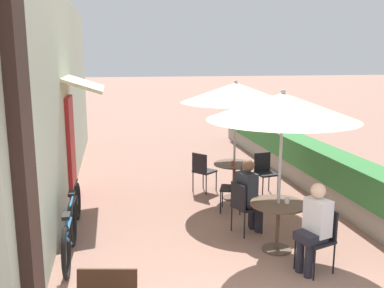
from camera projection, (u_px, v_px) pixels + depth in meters
cafe_facade_wall at (63, 95)px, 8.87m from camera, size 0.98×11.71×4.20m
planter_hedge at (297, 157)px, 10.17m from camera, size 0.60×10.71×1.01m
patio_table_near at (278, 215)px, 6.37m from camera, size 0.84×0.84×0.74m
patio_umbrella_near at (283, 106)px, 6.04m from camera, size 2.18×2.18×2.43m
cafe_chair_near_left at (320, 235)px, 5.77m from camera, size 0.51×0.51×0.87m
seated_patron_near_left at (314, 224)px, 5.68m from camera, size 0.48×0.43×1.25m
cafe_chair_near_right at (243, 204)px, 6.99m from camera, size 0.51×0.51×0.87m
seated_patron_near_right at (249, 193)px, 7.01m from camera, size 0.48×0.43×1.25m
coffee_cup_near at (287, 200)px, 6.32m from camera, size 0.07×0.07×0.09m
patio_table_mid at (234, 172)px, 8.73m from camera, size 0.84×0.84×0.74m
patio_umbrella_mid at (236, 93)px, 8.41m from camera, size 2.18×2.18×2.43m
cafe_chair_mid_left at (235, 185)px, 8.00m from camera, size 0.51×0.51×0.87m
cafe_chair_mid_right at (265, 170)px, 9.07m from camera, size 0.46×0.46×0.87m
cafe_chair_mid_back at (203, 169)px, 9.15m from camera, size 0.56×0.56×0.87m
coffee_cup_mid at (233, 163)px, 8.54m from camera, size 0.07×0.07×0.09m
bicycle_leaning at (70, 236)px, 6.10m from camera, size 0.10×1.73×0.80m
bicycle_second at (75, 210)px, 7.15m from camera, size 0.10×1.70×0.76m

